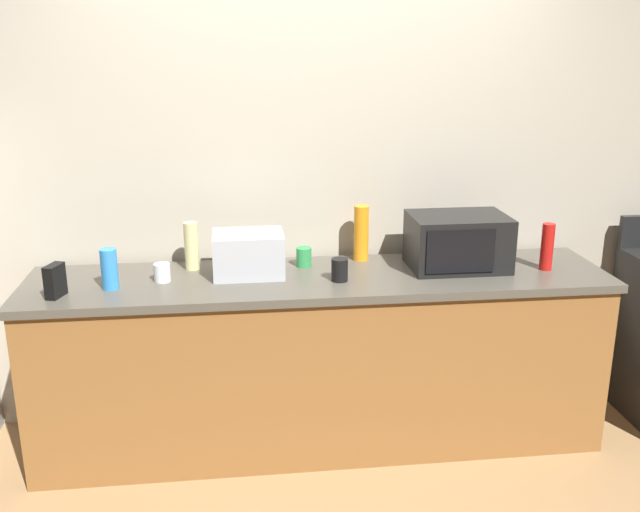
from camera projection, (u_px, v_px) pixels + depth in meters
name	position (u px, v px, depth m)	size (l,w,h in m)	color
ground_plane	(330.00, 483.00, 3.36)	(8.00, 8.00, 0.00)	#A87F51
back_wall	(311.00, 170.00, 3.73)	(6.40, 0.10, 2.70)	#B2A893
counter_run	(320.00, 359.00, 3.61)	(2.84, 0.64, 0.90)	brown
microwave	(458.00, 242.00, 3.56)	(0.48, 0.35, 0.27)	black
toaster_oven	(248.00, 254.00, 3.46)	(0.34, 0.26, 0.21)	#B7BABF
cordless_phone	(55.00, 281.00, 3.17)	(0.05, 0.11, 0.15)	black
bottle_dish_soap	(361.00, 233.00, 3.68)	(0.08, 0.08, 0.29)	orange
bottle_vinegar	(191.00, 246.00, 3.54)	(0.07, 0.07, 0.24)	beige
bottle_spray_cleaner	(109.00, 269.00, 3.27)	(0.08, 0.08, 0.19)	#338CE5
bottle_hot_sauce	(547.00, 247.00, 3.54)	(0.06, 0.06, 0.24)	red
mug_green	(304.00, 257.00, 3.61)	(0.08, 0.08, 0.10)	#2D8C47
mug_white	(162.00, 273.00, 3.38)	(0.08, 0.08, 0.09)	white
mug_black	(340.00, 270.00, 3.39)	(0.08, 0.08, 0.11)	black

